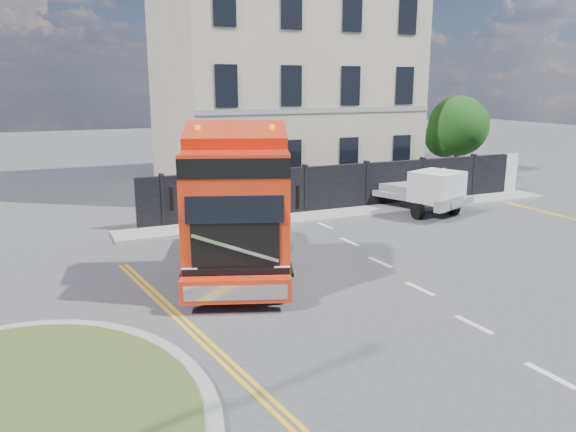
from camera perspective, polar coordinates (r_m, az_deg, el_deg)
name	(u,v)px	position (r m, az deg, el deg)	size (l,w,h in m)	color
ground	(315,300)	(14.48, 2.77, -8.56)	(120.00, 120.00, 0.00)	#424244
traffic_island	(4,428)	(10.49, -26.92, -18.64)	(6.80, 6.80, 0.17)	gray
hoarding_fence	(357,186)	(24.89, 7.05, 3.02)	(18.80, 0.25, 2.00)	black
georgian_building	(279,77)	(30.95, -0.92, 13.98)	(12.30, 10.30, 12.80)	beige
tree	(455,129)	(31.69, 16.61, 8.49)	(3.20, 3.20, 4.80)	#382619
pavement_far	(356,212)	(24.04, 6.95, 0.37)	(20.00, 1.60, 0.12)	gray
truck	(237,214)	(15.46, -5.18, 0.23)	(4.91, 7.57, 4.25)	black
flatbed_pickup	(428,191)	(24.29, 14.05, 2.53)	(3.32, 5.00, 1.90)	gray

